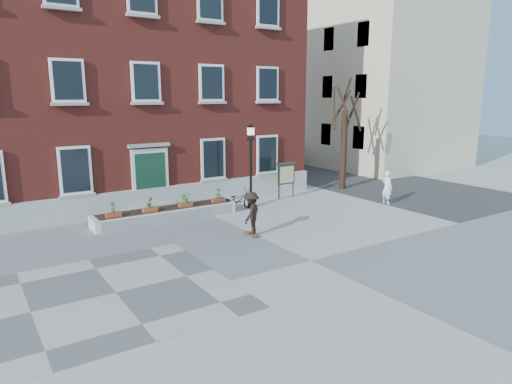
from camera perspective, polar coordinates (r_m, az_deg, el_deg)
ground at (r=14.98m, az=6.86°, el=-8.52°), size 100.00×100.00×0.00m
checker_patch at (r=13.18m, az=-17.15°, el=-11.93°), size 6.00×6.00×0.01m
bicycle at (r=21.10m, az=-2.28°, el=-1.02°), size 1.85×0.68×0.96m
parked_car at (r=34.38m, az=3.33°, el=4.48°), size 3.01×4.76×1.48m
bystander at (r=23.16m, az=16.06°, el=0.56°), size 0.43×0.63×1.65m
brick_building at (r=25.69m, az=-17.61°, el=13.85°), size 18.40×10.85×12.60m
planter_assembly at (r=19.86m, az=-11.10°, el=-2.59°), size 6.20×1.12×1.15m
bare_tree at (r=26.15m, az=10.94°, el=6.43°), size 1.83×1.83×6.16m
side_street at (r=40.82m, az=8.75°, el=14.39°), size 15.20×36.00×14.50m
lamp_post at (r=21.42m, az=-0.65°, el=4.78°), size 0.40×0.40×3.93m
notice_board at (r=23.45m, az=3.82°, el=2.23°), size 1.10×0.16×1.87m
skateboarder at (r=17.20m, az=-0.55°, el=-2.66°), size 1.19×1.10×1.69m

